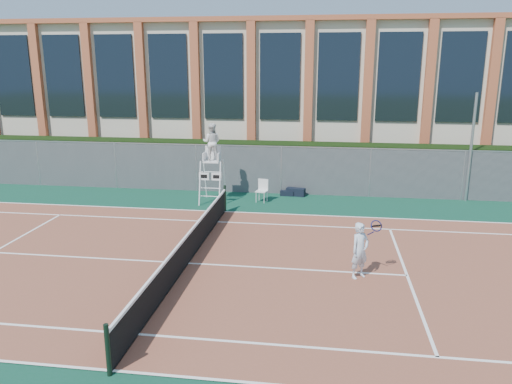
# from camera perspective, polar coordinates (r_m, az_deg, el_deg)

# --- Properties ---
(ground) EXTENTS (120.00, 120.00, 0.00)m
(ground) POSITION_cam_1_polar(r_m,az_deg,el_deg) (15.31, -7.76, -8.18)
(ground) COLOR #233814
(apron) EXTENTS (36.00, 20.00, 0.01)m
(apron) POSITION_cam_1_polar(r_m,az_deg,el_deg) (16.20, -6.81, -6.83)
(apron) COLOR #0E3D29
(apron) RESTS_ON ground
(tennis_court) EXTENTS (23.77, 10.97, 0.02)m
(tennis_court) POSITION_cam_1_polar(r_m,az_deg,el_deg) (15.30, -7.77, -8.11)
(tennis_court) COLOR brown
(tennis_court) RESTS_ON apron
(tennis_net) EXTENTS (0.10, 11.30, 1.10)m
(tennis_net) POSITION_cam_1_polar(r_m,az_deg,el_deg) (15.11, -7.83, -6.30)
(tennis_net) COLOR black
(tennis_net) RESTS_ON ground
(fence) EXTENTS (40.00, 0.06, 2.20)m
(fence) POSITION_cam_1_polar(r_m,az_deg,el_deg) (23.22, -2.02, 2.60)
(fence) COLOR #595E60
(fence) RESTS_ON ground
(hedge) EXTENTS (40.00, 1.40, 2.20)m
(hedge) POSITION_cam_1_polar(r_m,az_deg,el_deg) (24.38, -1.53, 3.17)
(hedge) COLOR black
(hedge) RESTS_ON ground
(building) EXTENTS (45.00, 10.60, 8.22)m
(building) POSITION_cam_1_polar(r_m,az_deg,el_deg) (31.82, 0.84, 11.34)
(building) COLOR beige
(building) RESTS_ON ground
(steel_pole) EXTENTS (0.12, 0.12, 4.70)m
(steel_pole) POSITION_cam_1_polar(r_m,az_deg,el_deg) (23.38, 23.36, 4.63)
(steel_pole) COLOR #9EA0A5
(steel_pole) RESTS_ON ground
(umpire_chair) EXTENTS (0.97, 1.49, 3.47)m
(umpire_chair) POSITION_cam_1_polar(r_m,az_deg,el_deg) (21.44, -5.08, 5.45)
(umpire_chair) COLOR white
(umpire_chair) RESTS_ON ground
(plastic_chair) EXTENTS (0.55, 0.55, 0.99)m
(plastic_chair) POSITION_cam_1_polar(r_m,az_deg,el_deg) (21.72, 0.74, 0.41)
(plastic_chair) COLOR silver
(plastic_chair) RESTS_ON apron
(sports_bag_near) EXTENTS (0.90, 0.52, 0.36)m
(sports_bag_near) POSITION_cam_1_polar(r_m,az_deg,el_deg) (22.82, 4.56, 0.01)
(sports_bag_near) COLOR black
(sports_bag_near) RESTS_ON apron
(sports_bag_far) EXTENTS (0.61, 0.28, 0.24)m
(sports_bag_far) POSITION_cam_1_polar(r_m,az_deg,el_deg) (22.82, 3.55, -0.13)
(sports_bag_far) COLOR black
(sports_bag_far) RESTS_ON apron
(tennis_player) EXTENTS (0.96, 0.76, 1.62)m
(tennis_player) POSITION_cam_1_polar(r_m,az_deg,el_deg) (14.22, 11.81, -6.54)
(tennis_player) COLOR silver
(tennis_player) RESTS_ON tennis_court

